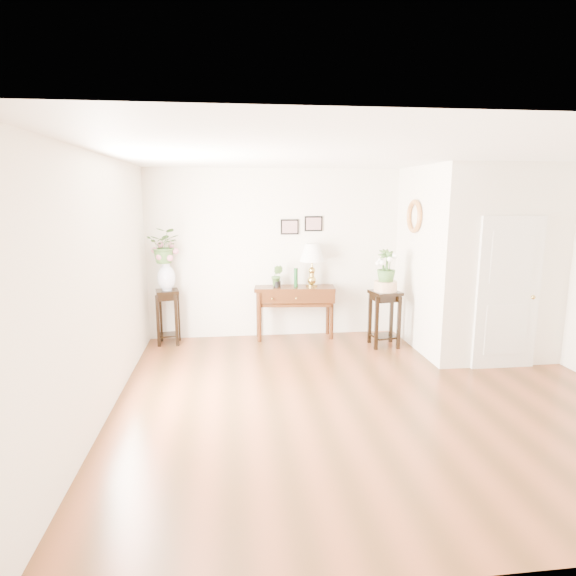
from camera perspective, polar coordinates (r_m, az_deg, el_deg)
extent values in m
cube|color=brown|center=(5.96, 9.92, -12.64)|extent=(6.00, 5.50, 0.02)
cube|color=white|center=(5.48, 10.91, 15.29)|extent=(6.00, 5.50, 0.02)
cube|color=silver|center=(8.19, 4.71, 4.13)|extent=(6.00, 0.02, 2.80)
cube|color=silver|center=(3.11, 25.62, -8.24)|extent=(6.00, 0.02, 2.80)
cube|color=silver|center=(5.47, -21.17, 0.03)|extent=(0.02, 5.50, 2.80)
cube|color=silver|center=(7.99, 21.12, 3.26)|extent=(1.80, 1.95, 2.80)
cube|color=silver|center=(7.18, 24.63, -0.62)|extent=(0.90, 0.05, 2.10)
cube|color=black|center=(8.02, 0.20, 7.25)|extent=(0.30, 0.02, 0.25)
cube|color=black|center=(8.08, 3.04, 7.62)|extent=(0.30, 0.02, 0.25)
torus|color=#B17033|center=(7.65, 14.72, 8.22)|extent=(0.07, 0.51, 0.51)
cube|color=black|center=(8.05, 0.77, -2.91)|extent=(1.36, 0.58, 0.88)
cube|color=#A99144|center=(7.94, 2.85, 2.69)|extent=(0.51, 0.51, 0.72)
cylinder|color=#113F18|center=(7.93, 0.94, 1.37)|extent=(0.08, 0.08, 0.31)
imported|color=#3A632C|center=(7.89, -1.30, 1.36)|extent=(0.24, 0.22, 0.35)
cube|color=black|center=(7.97, -14.00, -3.35)|extent=(0.40, 0.40, 0.88)
imported|color=#3A632C|center=(7.78, -14.38, 4.68)|extent=(0.59, 0.53, 0.56)
cube|color=black|center=(7.78, 11.33, -3.58)|extent=(0.49, 0.49, 0.89)
cylinder|color=beige|center=(7.66, 11.48, 0.22)|extent=(0.43, 0.43, 0.16)
imported|color=#3A632C|center=(7.61, 11.57, 2.49)|extent=(0.36, 0.36, 0.54)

